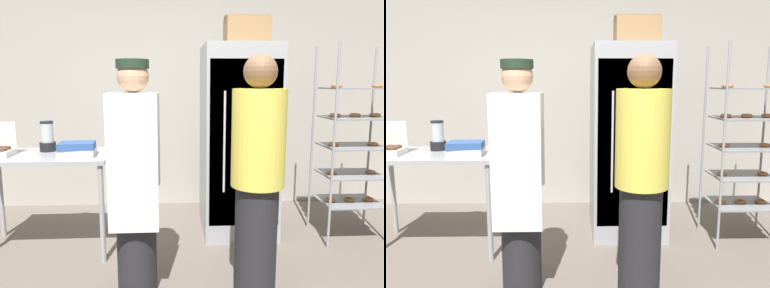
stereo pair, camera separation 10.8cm
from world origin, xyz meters
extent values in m
cube|color=#ADA89E|center=(0.00, 2.43, 1.53)|extent=(6.40, 0.12, 3.07)
cube|color=#9EA0A5|center=(0.56, 1.49, 0.91)|extent=(0.70, 0.73, 1.83)
cube|color=gray|center=(0.56, 1.14, 0.93)|extent=(0.64, 0.02, 1.50)
cylinder|color=silver|center=(0.36, 1.11, 0.96)|extent=(0.02, 0.02, 0.90)
cylinder|color=#93969B|center=(1.31, 1.01, 0.91)|extent=(0.02, 0.02, 1.82)
cylinder|color=#93969B|center=(1.31, 1.50, 0.91)|extent=(0.02, 0.02, 1.82)
cylinder|color=#93969B|center=(1.90, 1.50, 0.91)|extent=(0.02, 0.02, 1.82)
cube|color=gray|center=(1.60, 1.25, 0.35)|extent=(0.54, 0.45, 0.01)
torus|color=#AD6B38|center=(1.41, 1.25, 0.37)|extent=(0.10, 0.10, 0.03)
torus|color=#AD6B38|center=(1.60, 1.25, 0.37)|extent=(0.10, 0.10, 0.03)
torus|color=#AD6B38|center=(1.79, 1.25, 0.37)|extent=(0.10, 0.10, 0.03)
cube|color=gray|center=(1.60, 1.25, 0.62)|extent=(0.54, 0.45, 0.01)
torus|color=#AD6B38|center=(1.41, 1.25, 0.64)|extent=(0.10, 0.10, 0.03)
torus|color=#AD6B38|center=(1.79, 1.25, 0.64)|extent=(0.10, 0.10, 0.03)
cube|color=gray|center=(1.60, 1.25, 0.89)|extent=(0.54, 0.45, 0.01)
torus|color=#AD6B38|center=(1.41, 1.25, 0.91)|extent=(0.10, 0.10, 0.03)
torus|color=#AD6B38|center=(1.79, 1.25, 0.91)|extent=(0.10, 0.10, 0.03)
cube|color=gray|center=(1.60, 1.25, 1.16)|extent=(0.54, 0.45, 0.01)
torus|color=#AD6B38|center=(1.41, 1.25, 1.18)|extent=(0.10, 0.10, 0.03)
torus|color=#AD6B38|center=(1.60, 1.25, 1.18)|extent=(0.10, 0.10, 0.03)
torus|color=#AD6B38|center=(1.79, 1.25, 1.18)|extent=(0.10, 0.10, 0.03)
cube|color=gray|center=(1.60, 1.25, 1.43)|extent=(0.54, 0.45, 0.01)
torus|color=#AD6B38|center=(1.41, 1.25, 1.45)|extent=(0.10, 0.10, 0.03)
torus|color=#AD6B38|center=(1.79, 1.25, 1.45)|extent=(0.10, 0.10, 0.03)
cube|color=#9EA0A5|center=(-1.21, 1.16, 0.85)|extent=(1.14, 0.68, 0.04)
cylinder|color=#9EA0A5|center=(-0.67, 0.86, 0.41)|extent=(0.04, 0.04, 0.83)
cylinder|color=#9EA0A5|center=(-1.74, 1.46, 0.41)|extent=(0.04, 0.04, 0.83)
cylinder|color=#9EA0A5|center=(-0.67, 1.46, 0.41)|extent=(0.04, 0.04, 0.83)
cube|color=silver|center=(-1.58, 1.21, 1.03)|extent=(0.25, 0.01, 0.23)
torus|color=#513323|center=(-1.51, 1.05, 0.93)|extent=(0.08, 0.08, 0.03)
torus|color=#513323|center=(-1.51, 1.13, 0.93)|extent=(0.08, 0.08, 0.03)
cylinder|color=black|center=(-1.22, 1.30, 0.91)|extent=(0.14, 0.14, 0.08)
cylinder|color=#B2BCC1|center=(-1.22, 1.30, 1.03)|extent=(0.11, 0.11, 0.17)
cylinder|color=black|center=(-1.22, 1.30, 1.13)|extent=(0.11, 0.11, 0.02)
cube|color=silver|center=(-0.90, 1.05, 0.90)|extent=(0.30, 0.24, 0.06)
cube|color=#2D5193|center=(-0.90, 1.05, 0.95)|extent=(0.31, 0.25, 0.06)
cube|color=#937047|center=(0.63, 1.57, 1.96)|extent=(0.42, 0.29, 0.26)
cube|color=olive|center=(0.63, 1.57, 2.10)|extent=(0.42, 0.15, 0.02)
cylinder|color=#232328|center=(-0.35, 0.41, 0.39)|extent=(0.28, 0.28, 0.79)
cylinder|color=silver|center=(-0.35, 0.41, 1.10)|extent=(0.35, 0.35, 0.62)
sphere|color=tan|center=(-0.35, 0.41, 1.52)|extent=(0.21, 0.21, 0.21)
cube|color=white|center=(-0.35, 0.23, 0.96)|extent=(0.33, 0.02, 0.90)
cylinder|color=#1E3323|center=(-0.35, 0.41, 1.60)|extent=(0.22, 0.22, 0.06)
cylinder|color=#232328|center=(0.46, 0.27, 0.40)|extent=(0.28, 0.28, 0.80)
cylinder|color=#DBCC4C|center=(0.46, 0.27, 1.12)|extent=(0.35, 0.35, 0.64)
sphere|color=brown|center=(0.46, 0.27, 1.55)|extent=(0.22, 0.22, 0.22)
camera|label=1|loc=(-0.11, -2.10, 1.48)|focal=35.00mm
camera|label=2|loc=(-0.01, -2.11, 1.48)|focal=35.00mm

